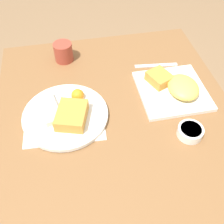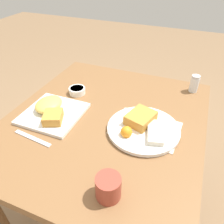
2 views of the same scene
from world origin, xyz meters
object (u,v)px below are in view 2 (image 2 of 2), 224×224
at_px(salt_shaker, 194,85).
at_px(butter_knife, 33,138).
at_px(coffee_mug, 108,187).
at_px(plate_oval_far, 143,127).
at_px(sauce_ramekin, 77,90).
at_px(plate_square_near, 51,110).

height_order(salt_shaker, butter_knife, salt_shaker).
bearing_deg(coffee_mug, plate_oval_far, 176.99).
xyz_separation_m(butter_knife, coffee_mug, (0.11, 0.35, 0.04)).
bearing_deg(butter_knife, sauce_ramekin, 96.27).
height_order(plate_square_near, plate_oval_far, plate_square_near).
height_order(plate_oval_far, sauce_ramekin, plate_oval_far).
distance_m(plate_square_near, plate_oval_far, 0.39).
distance_m(salt_shaker, coffee_mug, 0.71).
xyz_separation_m(plate_oval_far, salt_shaker, (-0.38, 0.15, 0.02)).
bearing_deg(sauce_ramekin, coffee_mug, 37.99).
height_order(plate_oval_far, salt_shaker, salt_shaker).
relative_size(plate_oval_far, butter_knife, 1.64).
distance_m(plate_oval_far, coffee_mug, 0.31).
xyz_separation_m(plate_square_near, coffee_mug, (0.26, 0.37, 0.02)).
height_order(plate_square_near, butter_knife, plate_square_near).
xyz_separation_m(plate_square_near, butter_knife, (0.15, 0.02, -0.02)).
bearing_deg(butter_knife, coffee_mug, -11.03).
distance_m(plate_square_near, sauce_ramekin, 0.19).
relative_size(plate_square_near, salt_shaker, 2.77).
distance_m(butter_knife, coffee_mug, 0.37).
bearing_deg(butter_knife, plate_square_near, 102.64).
relative_size(sauce_ramekin, salt_shaker, 0.92).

